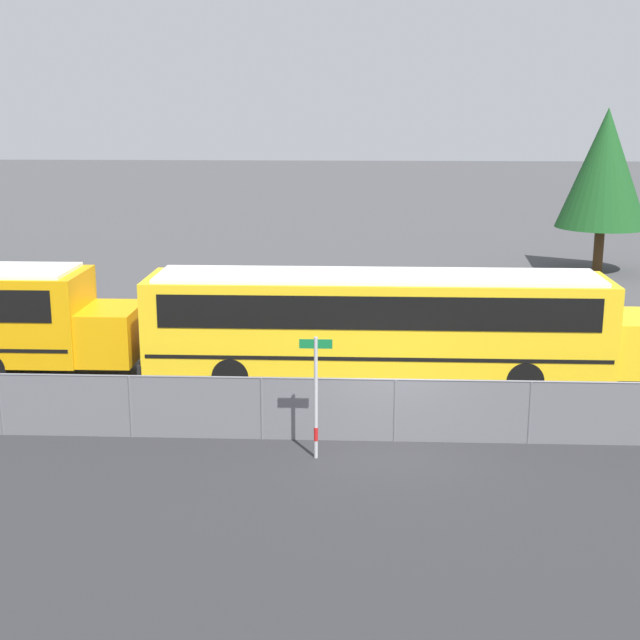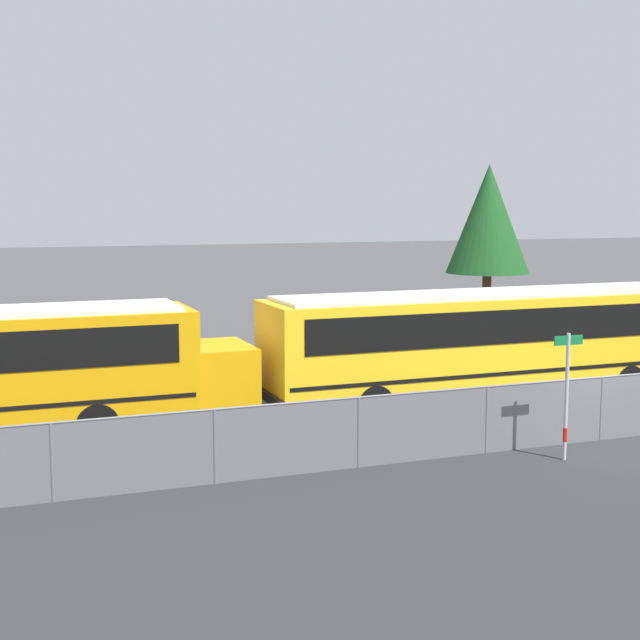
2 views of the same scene
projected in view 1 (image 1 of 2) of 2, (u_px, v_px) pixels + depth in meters
ground_plane at (394, 441)px, 20.25m from camera, size 200.00×200.00×0.00m
road_strip at (407, 578)px, 14.43m from camera, size 118.49×12.00×0.01m
fence at (395, 410)px, 20.07m from camera, size 84.56×0.07×1.50m
school_bus_2 at (388, 319)px, 24.08m from camera, size 14.01×2.51×3.03m
street_sign at (316, 394)px, 18.97m from camera, size 0.70×0.09×2.72m
tree_0 at (605, 169)px, 39.41m from camera, size 4.05×4.05×7.29m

